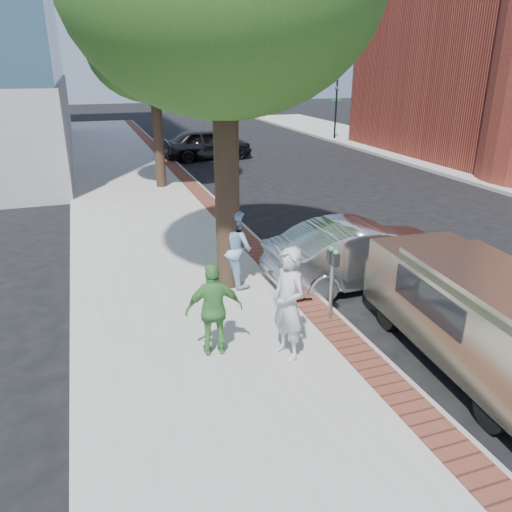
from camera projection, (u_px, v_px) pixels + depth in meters
name	position (u px, v px, depth m)	size (l,w,h in m)	color
ground	(285.00, 324.00, 9.83)	(120.00, 120.00, 0.00)	black
sidewalk	(151.00, 217.00, 16.39)	(5.00, 60.00, 0.15)	#9E9991
brick_strip	(216.00, 209.00, 17.03)	(0.60, 60.00, 0.01)	brown
curb	(226.00, 210.00, 17.17)	(0.10, 60.00, 0.15)	gray
signal_near	(156.00, 110.00, 28.67)	(0.70, 0.15, 3.80)	black
signal_far	(336.00, 105.00, 32.21)	(0.70, 0.15, 3.80)	black
tree_far	(152.00, 49.00, 18.33)	(4.80, 4.80, 7.14)	black
parking_meter	(333.00, 269.00, 9.34)	(0.12, 0.32, 1.47)	gray
person_gray	(288.00, 304.00, 8.16)	(0.71, 0.47, 1.94)	#B8B8BD
person_officer	(235.00, 248.00, 10.94)	(0.85, 0.66, 1.75)	#95C0E6
person_green	(214.00, 310.00, 8.30)	(0.96, 0.40, 1.64)	#499342
sedan_silver	(363.00, 253.00, 11.44)	(1.57, 4.51, 1.49)	silver
bg_car	(207.00, 144.00, 26.41)	(1.90, 4.72, 1.61)	black
van	(474.00, 310.00, 8.34)	(2.18, 4.84, 1.74)	gray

